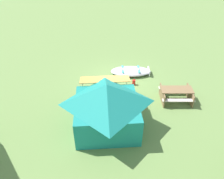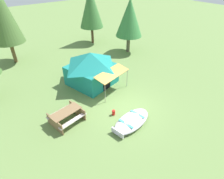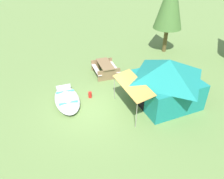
% 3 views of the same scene
% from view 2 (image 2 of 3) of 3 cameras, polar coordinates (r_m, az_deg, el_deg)
% --- Properties ---
extents(ground_plane, '(80.00, 80.00, 0.00)m').
position_cam_2_polar(ground_plane, '(12.37, 4.16, -5.15)').
color(ground_plane, olive).
extents(beached_rowboat, '(2.89, 1.75, 0.43)m').
position_cam_2_polar(beached_rowboat, '(11.06, 5.91, -9.44)').
color(beached_rowboat, silver).
rests_on(beached_rowboat, ground_plane).
extents(canvas_cabin_tent, '(3.91, 4.67, 2.50)m').
position_cam_2_polar(canvas_cabin_tent, '(14.17, -6.27, 6.50)').
color(canvas_cabin_tent, '#198079').
rests_on(canvas_cabin_tent, ground_plane).
extents(picnic_table, '(2.02, 1.76, 0.76)m').
position_cam_2_polar(picnic_table, '(11.29, -13.60, -7.56)').
color(picnic_table, olive).
rests_on(picnic_table, ground_plane).
extents(cooler_box, '(0.58, 0.58, 0.33)m').
position_cam_2_polar(cooler_box, '(14.29, -3.19, 1.68)').
color(cooler_box, '#B73329').
rests_on(cooler_box, ground_plane).
extents(fuel_can, '(0.23, 0.23, 0.33)m').
position_cam_2_polar(fuel_can, '(11.63, 0.47, -6.98)').
color(fuel_can, red).
rests_on(fuel_can, ground_plane).
extents(pine_tree_back_left, '(2.59, 2.59, 5.18)m').
position_cam_2_polar(pine_tree_back_left, '(19.29, 5.30, 20.75)').
color(pine_tree_back_left, brown).
rests_on(pine_tree_back_left, ground_plane).
extents(pine_tree_back_right, '(2.54, 2.54, 5.92)m').
position_cam_2_polar(pine_tree_back_right, '(21.84, -6.42, 23.42)').
color(pine_tree_back_right, brown).
rests_on(pine_tree_back_right, ground_plane).
extents(pine_tree_side, '(2.69, 2.69, 7.14)m').
position_cam_2_polar(pine_tree_side, '(18.84, -30.62, 19.70)').
color(pine_tree_side, brown).
rests_on(pine_tree_side, ground_plane).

